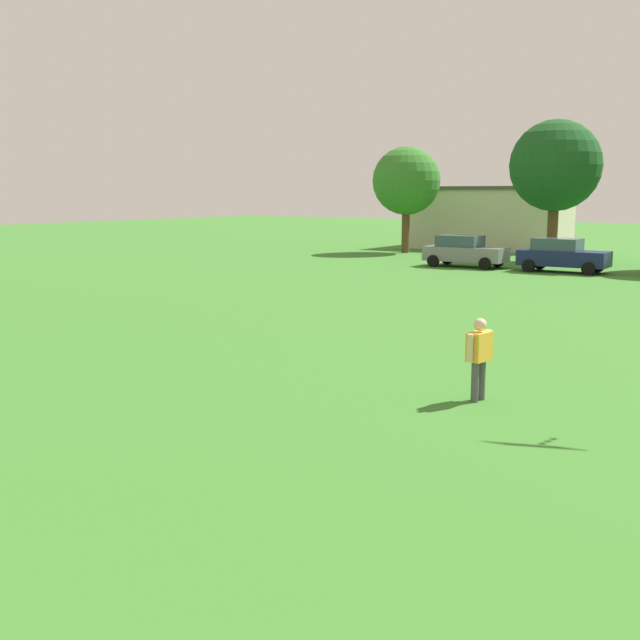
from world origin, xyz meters
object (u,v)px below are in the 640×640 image
object	(u,v)px
tree_far_left	(406,181)
tree_left	(555,166)
adult_bystander	(479,352)
parked_car_gray_0	(464,251)
parked_car_navy_1	(562,255)

from	to	relation	value
tree_far_left	tree_left	distance (m)	10.40
adult_bystander	tree_far_left	distance (m)	37.82
tree_left	adult_bystander	bearing A→B (deg)	-75.23
parked_car_gray_0	parked_car_navy_1	distance (m)	5.19
parked_car_gray_0	tree_left	distance (m)	7.95
parked_car_gray_0	parked_car_navy_1	xyz separation A→B (m)	(5.19, 0.06, 0.00)
parked_car_gray_0	parked_car_navy_1	size ratio (longest dim) A/B	1.00
tree_far_left	tree_left	xyz separation A→B (m)	(10.25, -1.60, 0.73)
adult_bystander	parked_car_gray_0	size ratio (longest dim) A/B	0.37
parked_car_navy_1	tree_left	bearing A→B (deg)	111.71
tree_far_left	tree_left	world-z (taller)	tree_left
adult_bystander	tree_far_left	bearing A→B (deg)	39.27
tree_far_left	tree_left	bearing A→B (deg)	-8.85
adult_bystander	parked_car_navy_1	distance (m)	26.10
parked_car_navy_1	adult_bystander	bearing A→B (deg)	-76.88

